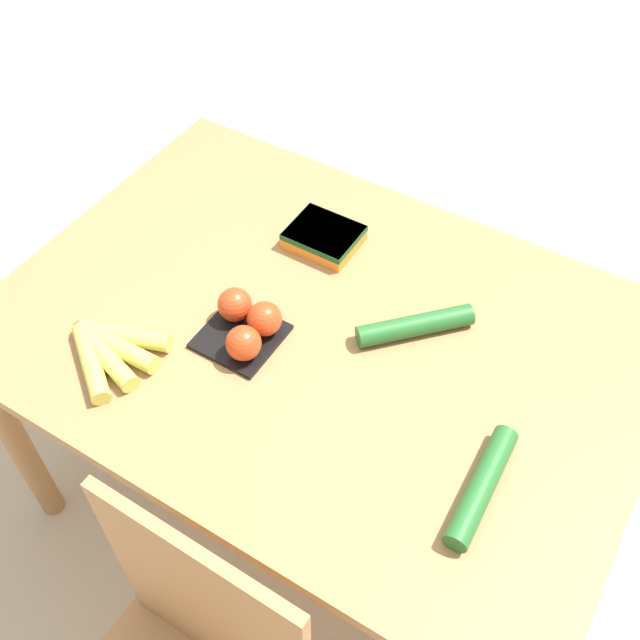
% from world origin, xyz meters
% --- Properties ---
extents(ground_plane, '(12.00, 12.00, 0.00)m').
position_xyz_m(ground_plane, '(0.00, 0.00, 0.00)').
color(ground_plane, '#B7A88E').
extents(dining_table, '(1.34, 0.95, 0.72)m').
position_xyz_m(dining_table, '(0.00, 0.00, 0.63)').
color(dining_table, '#9E7044').
rests_on(dining_table, ground_plane).
extents(banana_bunch, '(0.21, 0.21, 0.04)m').
position_xyz_m(banana_bunch, '(0.32, 0.28, 0.74)').
color(banana_bunch, brown).
rests_on(banana_bunch, dining_table).
extents(tomato_pack, '(0.16, 0.16, 0.08)m').
position_xyz_m(tomato_pack, '(0.12, 0.09, 0.76)').
color(tomato_pack, black).
rests_on(tomato_pack, dining_table).
extents(carrot_bag, '(0.16, 0.13, 0.04)m').
position_xyz_m(carrot_bag, '(0.13, -0.22, 0.75)').
color(carrot_bag, orange).
rests_on(carrot_bag, dining_table).
extents(cucumber_near, '(0.05, 0.25, 0.05)m').
position_xyz_m(cucumber_near, '(-0.43, 0.17, 0.74)').
color(cucumber_near, '#236028').
rests_on(cucumber_near, dining_table).
extents(cucumber_far, '(0.20, 0.21, 0.05)m').
position_xyz_m(cucumber_far, '(-0.17, -0.09, 0.74)').
color(cucumber_far, '#236028').
rests_on(cucumber_far, dining_table).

